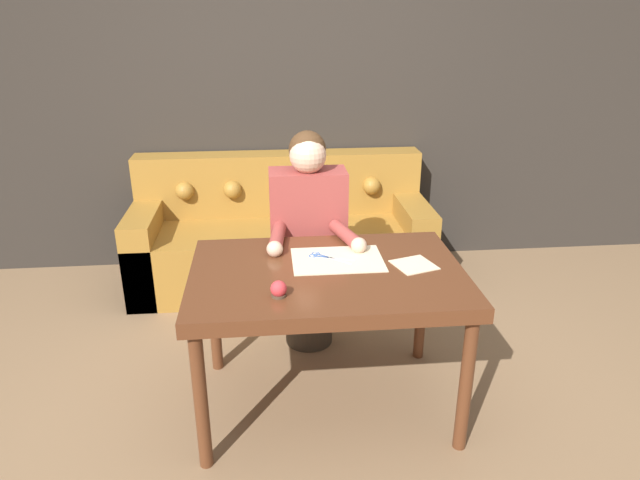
{
  "coord_description": "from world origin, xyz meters",
  "views": [
    {
      "loc": [
        -0.18,
        -2.36,
        1.88
      ],
      "look_at": [
        0.07,
        0.15,
        0.85
      ],
      "focal_mm": 32.0,
      "sensor_mm": 36.0,
      "label": 1
    }
  ],
  "objects_px": {
    "person": "(308,243)",
    "couch": "(281,238)",
    "dining_table": "(327,285)",
    "scissors": "(324,257)",
    "pin_cushion": "(279,289)"
  },
  "relations": [
    {
      "from": "couch",
      "to": "person",
      "type": "height_order",
      "value": "person"
    },
    {
      "from": "dining_table",
      "to": "scissors",
      "type": "relative_size",
      "value": 5.78
    },
    {
      "from": "scissors",
      "to": "dining_table",
      "type": "bearing_deg",
      "value": -89.96
    },
    {
      "from": "person",
      "to": "scissors",
      "type": "bearing_deg",
      "value": -84.57
    },
    {
      "from": "couch",
      "to": "person",
      "type": "bearing_deg",
      "value": -81.62
    },
    {
      "from": "scissors",
      "to": "person",
      "type": "bearing_deg",
      "value": 95.43
    },
    {
      "from": "dining_table",
      "to": "scissors",
      "type": "distance_m",
      "value": 0.17
    },
    {
      "from": "person",
      "to": "pin_cushion",
      "type": "bearing_deg",
      "value": -102.9
    },
    {
      "from": "couch",
      "to": "scissors",
      "type": "relative_size",
      "value": 9.5
    },
    {
      "from": "person",
      "to": "couch",
      "type": "bearing_deg",
      "value": 98.38
    },
    {
      "from": "dining_table",
      "to": "person",
      "type": "xyz_separation_m",
      "value": [
        -0.04,
        0.59,
        -0.02
      ]
    },
    {
      "from": "dining_table",
      "to": "person",
      "type": "distance_m",
      "value": 0.59
    },
    {
      "from": "person",
      "to": "scissors",
      "type": "height_order",
      "value": "person"
    },
    {
      "from": "dining_table",
      "to": "pin_cushion",
      "type": "bearing_deg",
      "value": -134.31
    },
    {
      "from": "person",
      "to": "pin_cushion",
      "type": "height_order",
      "value": "person"
    }
  ]
}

